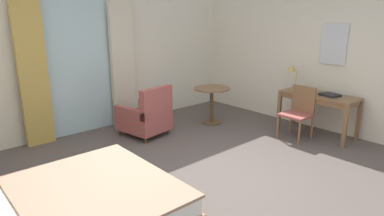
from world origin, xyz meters
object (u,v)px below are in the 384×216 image
writing_desk (319,99)px  closed_book (330,95)px  desk_lamp (293,71)px  armchair_by_window (146,117)px  round_cafe_table (212,97)px  desk_chair (299,110)px

writing_desk → closed_book: size_ratio=4.54×
desk_lamp → armchair_by_window: size_ratio=0.52×
desk_lamp → round_cafe_table: bearing=129.6°
round_cafe_table → desk_lamp: bearing=-50.4°
writing_desk → closed_book: bearing=-86.1°
writing_desk → round_cafe_table: size_ratio=1.83×
writing_desk → desk_chair: size_ratio=1.45×
desk_lamp → round_cafe_table: (-0.96, 1.16, -0.55)m
desk_chair → round_cafe_table: (-0.53, 1.59, 0.03)m
desk_lamp → desk_chair: bearing=-134.1°
desk_lamp → armchair_by_window: bearing=148.4°
armchair_by_window → round_cafe_table: 1.41m
writing_desk → closed_book: (0.01, -0.19, 0.11)m
desk_lamp → closed_book: (-0.02, -0.77, -0.32)m
round_cafe_table → armchair_by_window: bearing=168.7°
round_cafe_table → writing_desk: bearing=-62.0°
desk_chair → closed_book: 0.58m
round_cafe_table → closed_book: bearing=-64.1°
desk_chair → armchair_by_window: armchair_by_window is taller
closed_book → armchair_by_window: bearing=147.7°
writing_desk → armchair_by_window: armchair_by_window is taller
desk_lamp → round_cafe_table: 1.60m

